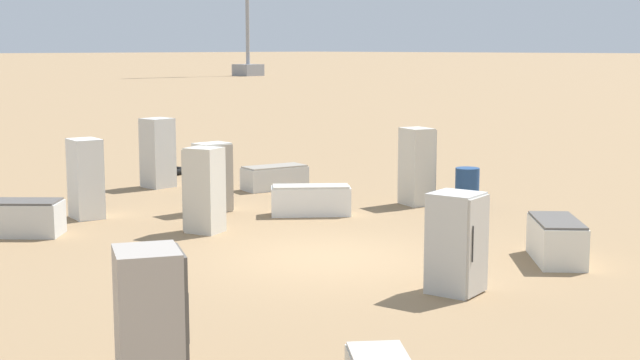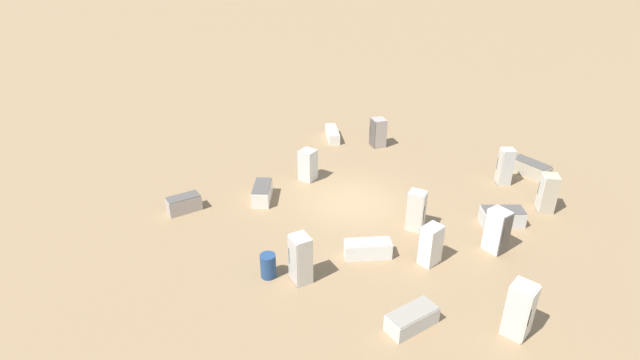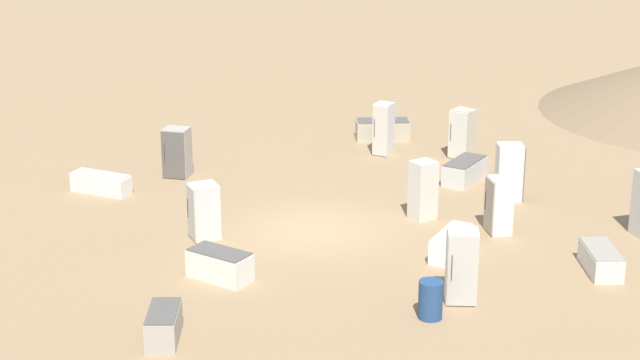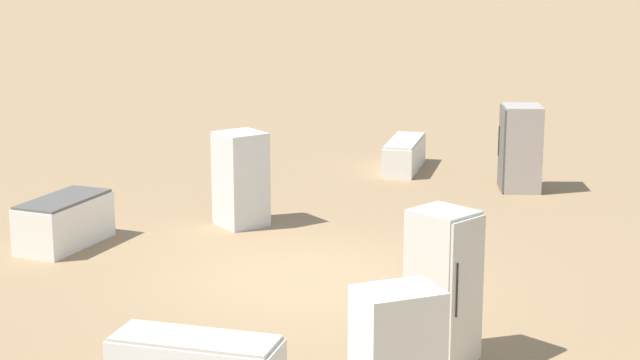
{
  "view_description": "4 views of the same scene",
  "coord_description": "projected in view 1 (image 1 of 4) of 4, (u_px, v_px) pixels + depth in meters",
  "views": [
    {
      "loc": [
        -11.15,
        -10.83,
        3.73
      ],
      "look_at": [
        -0.39,
        -0.25,
        1.48
      ],
      "focal_mm": 50.0,
      "sensor_mm": 36.0,
      "label": 1
    },
    {
      "loc": [
        15.16,
        12.38,
        11.43
      ],
      "look_at": [
        1.04,
        -0.98,
        1.17
      ],
      "focal_mm": 28.0,
      "sensor_mm": 36.0,
      "label": 2
    },
    {
      "loc": [
        27.08,
        -6.92,
        10.87
      ],
      "look_at": [
        1.44,
        -0.17,
        1.98
      ],
      "focal_mm": 60.0,
      "sensor_mm": 36.0,
      "label": 3
    },
    {
      "loc": [
        6.03,
        12.85,
        4.67
      ],
      "look_at": [
        -0.82,
        -1.25,
        1.06
      ],
      "focal_mm": 60.0,
      "sensor_mm": 36.0,
      "label": 4
    }
  ],
  "objects": [
    {
      "name": "ground_plane",
      "position": [
        325.0,
        258.0,
        15.92
      ],
      "size": [
        1000.0,
        1000.0,
        0.0
      ],
      "primitive_type": "plane",
      "color": "#937551"
    },
    {
      "name": "scrap_tire",
      "position": [
        170.0,
        171.0,
        26.38
      ],
      "size": [
        0.92,
        0.92,
        0.18
      ],
      "color": "black",
      "rests_on": "ground_plane"
    },
    {
      "name": "discarded_fridge_8",
      "position": [
        556.0,
        240.0,
        15.6
      ],
      "size": [
        1.71,
        1.64,
        0.75
      ],
      "rotation": [
        0.0,
        0.0,
        5.44
      ],
      "color": "silver",
      "rests_on": "ground_plane"
    },
    {
      "name": "discarded_fridge_13",
      "position": [
        457.0,
        243.0,
        13.55
      ],
      "size": [
        0.8,
        0.85,
        1.55
      ],
      "rotation": [
        0.0,
        0.0,
        3.3
      ],
      "color": "silver",
      "rests_on": "ground_plane"
    },
    {
      "name": "discarded_fridge_14",
      "position": [
        213.0,
        178.0,
        20.26
      ],
      "size": [
        0.78,
        0.66,
        1.58
      ],
      "rotation": [
        0.0,
        0.0,
        3.07
      ],
      "color": "silver",
      "rests_on": "ground_plane"
    },
    {
      "name": "discarded_fridge_4",
      "position": [
        85.0,
        179.0,
        19.51
      ],
      "size": [
        0.73,
        0.89,
        1.75
      ],
      "rotation": [
        0.0,
        0.0,
        6.08
      ],
      "color": "white",
      "rests_on": "ground_plane"
    },
    {
      "name": "power_pylon_0",
      "position": [
        247.0,
        15.0,
        114.7
      ],
      "size": [
        8.78,
        3.01,
        25.09
      ],
      "color": "gray",
      "rests_on": "ground_plane"
    },
    {
      "name": "discarded_fridge_11",
      "position": [
        157.0,
        153.0,
        23.83
      ],
      "size": [
        0.73,
        0.76,
        1.85
      ],
      "rotation": [
        0.0,
        0.0,
        0.04
      ],
      "color": "silver",
      "rests_on": "ground_plane"
    },
    {
      "name": "discarded_fridge_1",
      "position": [
        417.0,
        166.0,
        21.17
      ],
      "size": [
        0.81,
        0.87,
        1.84
      ],
      "rotation": [
        0.0,
        0.0,
        4.4
      ],
      "color": "beige",
      "rests_on": "ground_plane"
    },
    {
      "name": "discarded_fridge_9",
      "position": [
        17.0,
        218.0,
        17.77
      ],
      "size": [
        1.79,
        1.83,
        0.71
      ],
      "rotation": [
        0.0,
        0.0,
        0.76
      ],
      "color": "silver",
      "rests_on": "ground_plane"
    },
    {
      "name": "discarded_fridge_12",
      "position": [
        150.0,
        321.0,
        9.6
      ],
      "size": [
        1.0,
        1.03,
        1.6
      ],
      "rotation": [
        0.0,
        0.0,
        4.22
      ],
      "color": "#A89E93",
      "rests_on": "ground_plane"
    },
    {
      "name": "discarded_fridge_0",
      "position": [
        275.0,
        177.0,
        23.57
      ],
      "size": [
        1.82,
        1.11,
        0.62
      ],
      "rotation": [
        0.0,
        0.0,
        1.34
      ],
      "color": "silver",
      "rests_on": "ground_plane"
    },
    {
      "name": "rusty_barrel",
      "position": [
        467.0,
        187.0,
        21.0
      ],
      "size": [
        0.56,
        0.56,
        0.92
      ],
      "color": "navy",
      "rests_on": "ground_plane"
    },
    {
      "name": "discarded_fridge_6",
      "position": [
        311.0,
        200.0,
        19.91
      ],
      "size": [
        1.73,
        1.64,
        0.67
      ],
      "rotation": [
        0.0,
        0.0,
        0.84
      ],
      "color": "white",
      "rests_on": "ground_plane"
    },
    {
      "name": "discarded_fridge_2",
      "position": [
        204.0,
        190.0,
        18.0
      ],
      "size": [
        0.75,
        0.83,
        1.73
      ],
      "rotation": [
        0.0,
        0.0,
        0.32
      ],
      "color": "beige",
      "rests_on": "ground_plane"
    }
  ]
}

